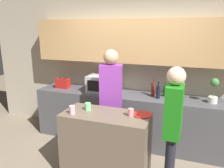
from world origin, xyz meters
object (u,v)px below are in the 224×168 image
cup_2 (72,110)px  microwave (102,84)px  potted_plant (214,91)px  bottle_0 (153,89)px  person_center (173,122)px  bottle_1 (158,92)px  person_left (111,94)px  cup_0 (88,107)px  cup_1 (131,112)px  bottle_2 (165,91)px  toaster (63,83)px  plate_on_island (142,115)px

cup_2 → microwave: bearing=92.5°
potted_plant → bottle_0: 0.94m
person_center → bottle_1: bearing=19.0°
microwave → person_center: person_center is taller
person_left → cup_0: bearing=59.0°
cup_1 → cup_2: (-0.75, -0.19, 0.01)m
bottle_0 → bottle_2: 0.21m
toaster → bottle_2: bearing=3.2°
cup_0 → potted_plant: bearing=31.0°
microwave → cup_1: size_ratio=5.24×
potted_plant → bottle_2: bearing=171.5°
microwave → person_center: bearing=-38.8°
bottle_0 → cup_0: 1.28m
microwave → cup_0: (0.19, -1.00, -0.07)m
plate_on_island → cup_2: size_ratio=2.28×
toaster → bottle_2: 1.96m
toaster → plate_on_island: size_ratio=1.00×
microwave → person_center: size_ratio=0.32×
plate_on_island → person_left: size_ratio=0.15×
person_center → person_left: bearing=62.0°
toaster → cup_1: size_ratio=2.62×
toaster → person_center: size_ratio=0.16×
bottle_0 → bottle_1: (0.10, -0.11, -0.01)m
bottle_0 → bottle_2: bearing=16.0°
cup_1 → potted_plant: bearing=43.8°
microwave → potted_plant: bearing=0.0°
toaster → person_left: bearing=-23.4°
bottle_1 → cup_1: bottle_1 is taller
toaster → bottle_1: 1.85m
toaster → bottle_0: bearing=1.7°
toaster → cup_0: toaster is taller
bottle_2 → cup_1: bottle_2 is taller
potted_plant → toaster: bearing=180.0°
potted_plant → bottle_1: potted_plant is taller
person_center → cup_2: bearing=97.1°
microwave → person_left: 0.62m
microwave → bottle_1: (1.02, -0.05, -0.04)m
bottle_1 → person_left: size_ratio=0.17×
bottle_2 → cup_0: bearing=-129.9°
microwave → toaster: 0.84m
potted_plant → plate_on_island: 1.32m
bottle_0 → person_left: bearing=-135.1°
bottle_0 → plate_on_island: 0.99m
toaster → potted_plant: size_ratio=0.66×
plate_on_island → person_left: person_left is taller
cup_0 → cup_2: size_ratio=0.91×
cup_2 → bottle_0: bearing=55.3°
microwave → cup_1: bearing=-51.4°
cup_0 → person_left: bearing=71.5°
toaster → plate_on_island: bearing=-27.7°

